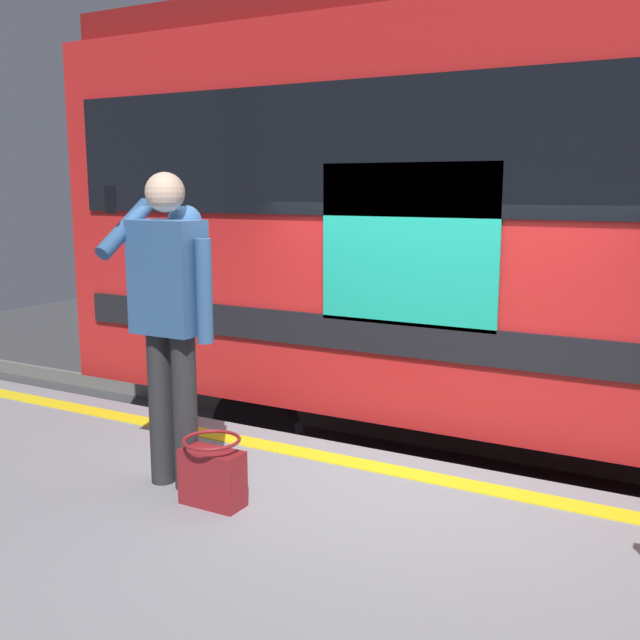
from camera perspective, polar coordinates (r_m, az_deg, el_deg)
ground_plane at (r=5.33m, az=6.90°, el=-19.21°), size 23.50×23.50×0.00m
safety_line at (r=4.69m, az=5.73°, el=-11.39°), size 15.25×0.16×0.01m
track_rail_near at (r=6.23m, az=10.90°, el=-13.94°), size 20.23×0.08×0.16m
track_rail_far at (r=7.52m, az=14.36°, el=-9.80°), size 20.23×0.08×0.16m
passenger at (r=4.28m, az=-11.38°, el=1.17°), size 0.57×0.55×1.80m
handbag at (r=4.20m, az=-8.24°, el=-11.58°), size 0.35×0.32×0.38m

